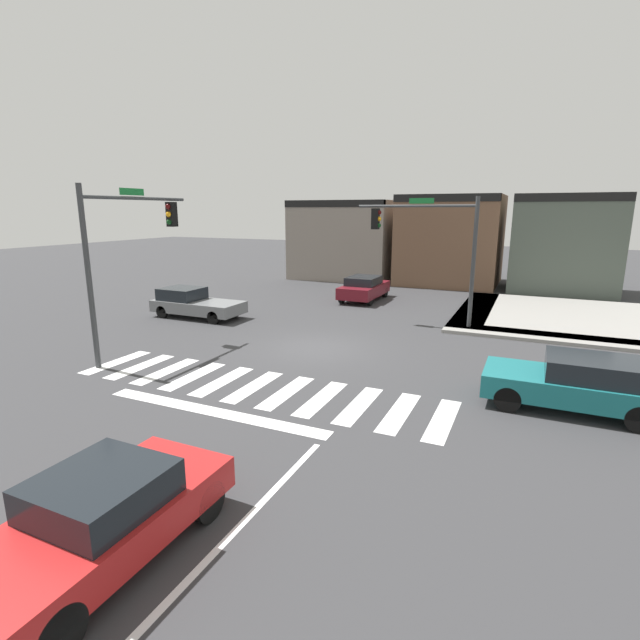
{
  "coord_description": "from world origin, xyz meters",
  "views": [
    {
      "loc": [
        7.44,
        -15.94,
        5.22
      ],
      "look_at": [
        0.1,
        0.16,
        1.1
      ],
      "focal_mm": 26.5,
      "sensor_mm": 36.0,
      "label": 1
    }
  ],
  "objects_px": {
    "car_red": "(102,517)",
    "car_teal": "(576,383)",
    "traffic_signal_northeast": "(429,237)",
    "traffic_signal_southwest": "(128,240)",
    "car_gray": "(194,303)",
    "car_maroon": "(364,288)"
  },
  "relations": [
    {
      "from": "car_red",
      "to": "car_teal",
      "type": "bearing_deg",
      "value": -36.59
    },
    {
      "from": "traffic_signal_northeast",
      "to": "traffic_signal_southwest",
      "type": "xyz_separation_m",
      "value": [
        -8.8,
        -8.87,
        0.13
      ]
    },
    {
      "from": "car_gray",
      "to": "car_red",
      "type": "xyz_separation_m",
      "value": [
        9.75,
        -14.13,
        0.02
      ]
    },
    {
      "from": "traffic_signal_northeast",
      "to": "car_maroon",
      "type": "height_order",
      "value": "traffic_signal_northeast"
    },
    {
      "from": "traffic_signal_southwest",
      "to": "car_red",
      "type": "distance_m",
      "value": 11.75
    },
    {
      "from": "traffic_signal_northeast",
      "to": "car_gray",
      "type": "relative_size",
      "value": 1.27
    },
    {
      "from": "traffic_signal_northeast",
      "to": "car_gray",
      "type": "bearing_deg",
      "value": 15.25
    },
    {
      "from": "car_red",
      "to": "car_teal",
      "type": "distance_m",
      "value": 11.53
    },
    {
      "from": "car_maroon",
      "to": "car_teal",
      "type": "height_order",
      "value": "car_teal"
    },
    {
      "from": "car_red",
      "to": "traffic_signal_southwest",
      "type": "bearing_deg",
      "value": 42.85
    },
    {
      "from": "traffic_signal_southwest",
      "to": "car_maroon",
      "type": "distance_m",
      "value": 14.73
    },
    {
      "from": "car_red",
      "to": "car_maroon",
      "type": "distance_m",
      "value": 22.23
    },
    {
      "from": "traffic_signal_southwest",
      "to": "car_teal",
      "type": "height_order",
      "value": "traffic_signal_southwest"
    },
    {
      "from": "traffic_signal_southwest",
      "to": "car_maroon",
      "type": "xyz_separation_m",
      "value": [
        4.12,
        13.71,
        -3.45
      ]
    },
    {
      "from": "traffic_signal_northeast",
      "to": "car_teal",
      "type": "relative_size",
      "value": 1.33
    },
    {
      "from": "car_teal",
      "to": "car_maroon",
      "type": "bearing_deg",
      "value": -50.69
    },
    {
      "from": "traffic_signal_southwest",
      "to": "traffic_signal_northeast",
      "type": "bearing_deg",
      "value": -44.77
    },
    {
      "from": "car_teal",
      "to": "car_gray",
      "type": "bearing_deg",
      "value": -16.33
    },
    {
      "from": "traffic_signal_northeast",
      "to": "car_red",
      "type": "height_order",
      "value": "traffic_signal_northeast"
    },
    {
      "from": "traffic_signal_southwest",
      "to": "car_red",
      "type": "relative_size",
      "value": 1.45
    },
    {
      "from": "car_maroon",
      "to": "car_teal",
      "type": "bearing_deg",
      "value": 39.31
    },
    {
      "from": "car_gray",
      "to": "car_maroon",
      "type": "height_order",
      "value": "car_gray"
    }
  ]
}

